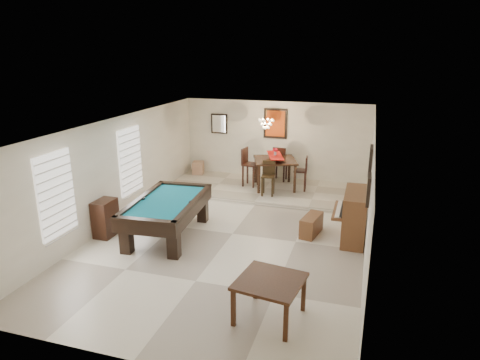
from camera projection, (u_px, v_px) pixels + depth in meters
The scene contains 26 objects.
ground_plane at pixel (233, 234), 10.08m from camera, with size 6.00×9.00×0.02m, color beige.
wall_back at pixel (275, 142), 13.81m from camera, with size 6.00×0.04×2.60m, color silver.
wall_front at pixel (126, 279), 5.58m from camera, with size 6.00×0.04×2.60m, color silver.
wall_left at pixel (117, 171), 10.54m from camera, with size 0.04×9.00×2.60m, color silver.
wall_right at pixel (370, 194), 8.86m from camera, with size 0.04×9.00×2.60m, color silver.
ceiling at pixel (232, 124), 9.32m from camera, with size 6.00×9.00×0.04m, color white.
dining_step at pixel (265, 190), 13.03m from camera, with size 6.00×2.50×0.12m, color beige.
window_left_front at pixel (56, 195), 8.49m from camera, with size 0.06×1.00×1.70m, color white.
window_left_rear at pixel (130, 161), 11.05m from camera, with size 0.06×1.00×1.70m, color white.
pool_table at pixel (168, 218), 9.86m from camera, with size 1.38×2.56×0.85m, color black, non-canonical shape.
square_table at pixel (270, 299), 6.84m from camera, with size 0.99×0.99×0.69m, color black, non-canonical shape.
upright_piano at pixel (349, 215), 9.67m from camera, with size 0.77×1.37×1.14m, color brown, non-canonical shape.
piano_bench at pixel (311, 225), 9.99m from camera, with size 0.32×0.83×0.46m, color brown.
apothecary_chest at pixel (105, 218), 9.86m from camera, with size 0.39×0.58×0.87m, color black.
dining_table at pixel (275, 172), 12.92m from camera, with size 1.21×1.21×1.00m, color black, non-canonical shape.
flower_vase at pixel (275, 152), 12.74m from camera, with size 0.13×0.13×0.22m, color red, non-canonical shape.
dining_chair_south at pixel (268, 179), 12.25m from camera, with size 0.37×0.37×0.99m, color black, non-canonical shape.
dining_chair_north at pixel (280, 164), 13.61m from camera, with size 0.41×0.41×1.11m, color black, non-canonical shape.
dining_chair_west at pixel (250, 167), 13.07m from camera, with size 0.44×0.44×1.17m, color black, non-canonical shape.
dining_chair_east at pixel (300, 173), 12.69m from camera, with size 0.38×0.38×1.03m, color black, non-canonical shape.
corner_bench at pixel (198, 168), 14.47m from camera, with size 0.36×0.45×0.40m, color tan.
chandelier at pixel (266, 120), 12.36m from camera, with size 0.44×0.44×0.60m, color #FFE5B2, non-canonical shape.
back_painting at pixel (275, 123), 13.60m from camera, with size 0.75×0.06×0.95m, color #D84C14.
back_mirror at pixel (219, 124), 14.16m from camera, with size 0.55×0.06×0.65m, color white.
right_picture_upper at pixel (370, 162), 8.97m from camera, with size 0.06×0.55×0.65m, color slate.
right_picture_lower at pixel (369, 190), 7.84m from camera, with size 0.06×0.45×0.55m, color gray.
Camera 1 is at (2.87, -8.81, 4.17)m, focal length 32.00 mm.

